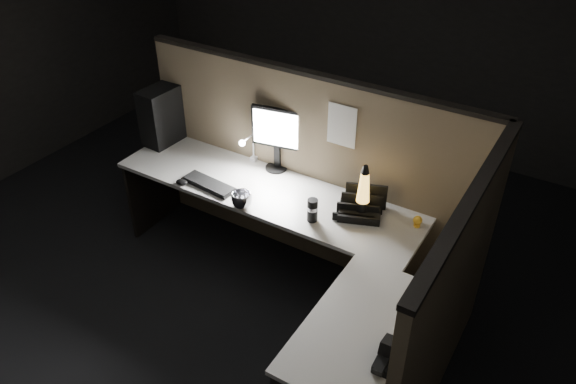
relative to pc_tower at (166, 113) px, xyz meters
The scene contains 17 objects.
floor 1.75m from the pc_tower, 33.50° to the right, with size 6.00×6.00×0.00m, color black.
room_shell 1.61m from the pc_tower, 33.50° to the right, with size 6.00×6.00×6.00m.
partition_back 1.24m from the pc_tower, ahead, with size 2.66×0.06×1.50m, color brown.
partition_right 2.65m from the pc_tower, 15.51° to the right, with size 0.06×1.66×1.50m, color brown.
desk 1.55m from the pc_tower, 21.62° to the right, with size 2.60×1.60×0.73m.
pc_tower is the anchor object (origin of this frame).
monitor 0.99m from the pc_tower, ahead, with size 0.38×0.16×0.49m.
keyboard 0.83m from the pc_tower, 28.54° to the right, with size 0.42×0.14×0.02m, color black.
mouse 0.73m from the pc_tower, 41.84° to the right, with size 0.09×0.06×0.03m, color black.
clip_lamp 0.78m from the pc_tower, ahead, with size 0.05×0.19×0.24m.
organizer 1.78m from the pc_tower, ahead, with size 0.34×0.32×0.21m.
lava_lamp 1.79m from the pc_tower, ahead, with size 0.11×0.11×0.39m.
travel_mug 1.58m from the pc_tower, 12.94° to the right, with size 0.07×0.07×0.16m, color black.
steel_mug 1.16m from the pc_tower, 24.00° to the right, with size 0.14×0.14×0.11m, color #BCBCC3.
figurine 2.15m from the pc_tower, ahead, with size 0.06×0.06×0.06m, color yellow.
pinned_paper 1.52m from the pc_tower, ahead, with size 0.21×0.00×0.30m, color white.
desk_phone 2.71m from the pc_tower, 24.92° to the right, with size 0.22×0.23×0.13m.
Camera 1 is at (1.69, -2.12, 2.97)m, focal length 35.00 mm.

